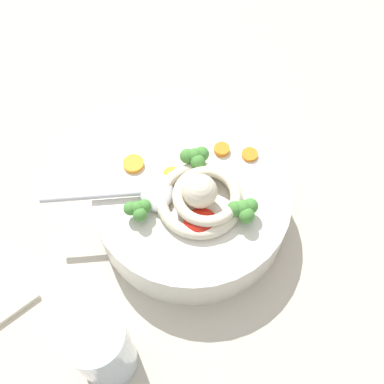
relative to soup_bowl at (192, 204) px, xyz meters
The scene contains 13 objects.
table_slab 7.26cm from the soup_bowl, 134.62° to the right, with size 134.94×134.94×4.33cm, color #BCB29E.
soup_bowl is the anchor object (origin of this frame).
noodle_pile 5.26cm from the soup_bowl, 76.58° to the right, with size 12.51×12.26×5.03cm.
soup_spoon 7.27cm from the soup_bowl, 161.81° to the left, with size 17.40×8.60×1.60cm.
chili_sauce_dollop 6.65cm from the soup_bowl, 101.74° to the right, with size 4.41×3.97×1.99cm, color #B2190F.
broccoli_floret_beside_noodles 9.11cm from the soup_bowl, 53.64° to the right, with size 3.98×3.43×3.15cm.
broccoli_floret_right 9.14cm from the soup_bowl, behind, with size 3.52×3.03×2.78cm.
broccoli_floret_far 6.77cm from the soup_bowl, 60.76° to the left, with size 3.98×3.43×3.15cm.
carrot_slice_center 10.54cm from the soup_bowl, 13.19° to the left, with size 2.24×2.24×0.51cm, color orange.
carrot_slice_left 8.69cm from the soup_bowl, 35.14° to the left, with size 2.19×2.19×0.72cm, color orange.
carrot_slice_extra_b 5.05cm from the soup_bowl, 115.20° to the left, with size 2.64×2.64×0.61cm, color orange.
carrot_slice_near_spoon 9.77cm from the soup_bowl, 128.43° to the left, with size 2.88×2.88×0.62cm, color orange.
drinking_glass 22.46cm from the soup_bowl, 139.77° to the right, with size 6.72×6.72×12.51cm, color silver.
Camera 1 is at (-9.23, -25.67, 63.22)cm, focal length 43.14 mm.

